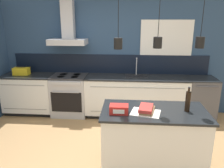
% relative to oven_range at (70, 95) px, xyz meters
% --- Properties ---
extents(ground_plane, '(16.00, 16.00, 0.00)m').
position_rel_oven_range_xyz_m(ground_plane, '(0.87, -1.69, -0.46)').
color(ground_plane, '#A87F51').
rests_on(ground_plane, ground).
extents(wall_back, '(5.60, 2.25, 2.60)m').
position_rel_oven_range_xyz_m(wall_back, '(0.82, 0.31, 0.90)').
color(wall_back, navy).
rests_on(wall_back, ground_plane).
extents(counter_run_left, '(1.12, 0.64, 0.91)m').
position_rel_oven_range_xyz_m(counter_run_left, '(-0.94, 0.01, 0.01)').
color(counter_run_left, black).
rests_on(counter_run_left, ground_plane).
extents(counter_run_sink, '(2.22, 0.64, 1.30)m').
position_rel_oven_range_xyz_m(counter_run_sink, '(1.49, 0.01, 0.01)').
color(counter_run_sink, black).
rests_on(counter_run_sink, ground_plane).
extents(oven_range, '(0.77, 0.66, 0.91)m').
position_rel_oven_range_xyz_m(oven_range, '(0.00, 0.00, 0.00)').
color(oven_range, '#B5B5BA').
rests_on(oven_range, ground_plane).
extents(dishwasher, '(0.58, 0.65, 0.91)m').
position_rel_oven_range_xyz_m(dishwasher, '(2.88, 0.00, 0.00)').
color(dishwasher, '#4C4C51').
rests_on(dishwasher, ground_plane).
extents(kitchen_island, '(1.44, 0.77, 0.91)m').
position_rel_oven_range_xyz_m(kitchen_island, '(1.68, -1.80, 0.00)').
color(kitchen_island, black).
rests_on(kitchen_island, ground_plane).
extents(bottle_on_island, '(0.07, 0.07, 0.34)m').
position_rel_oven_range_xyz_m(bottle_on_island, '(2.11, -1.79, 0.60)').
color(bottle_on_island, black).
rests_on(bottle_on_island, kitchen_island).
extents(book_stack, '(0.25, 0.34, 0.08)m').
position_rel_oven_range_xyz_m(book_stack, '(1.56, -1.86, 0.49)').
color(book_stack, olive).
rests_on(book_stack, kitchen_island).
extents(red_supply_box, '(0.25, 0.17, 0.11)m').
position_rel_oven_range_xyz_m(red_supply_box, '(1.20, -1.93, 0.51)').
color(red_supply_box, red).
rests_on(red_supply_box, kitchen_island).
extents(paper_pile, '(0.43, 0.37, 0.01)m').
position_rel_oven_range_xyz_m(paper_pile, '(1.55, -1.89, 0.46)').
color(paper_pile, silver).
rests_on(paper_pile, kitchen_island).
extents(yellow_toolbox, '(0.34, 0.18, 0.19)m').
position_rel_oven_range_xyz_m(yellow_toolbox, '(-1.08, 0.00, 0.54)').
color(yellow_toolbox, gold).
rests_on(yellow_toolbox, counter_run_left).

